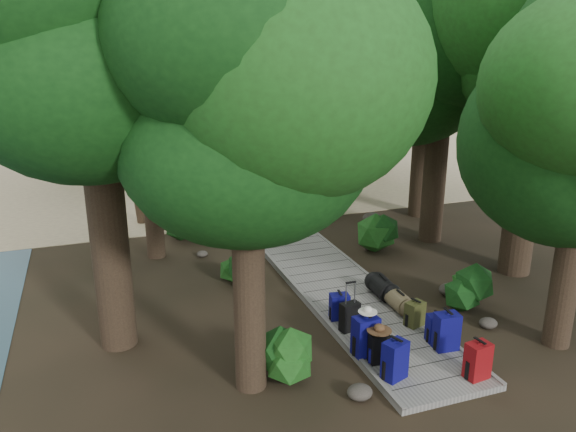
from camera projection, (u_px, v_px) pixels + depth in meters
name	position (u px, v px, depth m)	size (l,w,h in m)	color
ground	(331.00, 283.00, 13.58)	(120.00, 120.00, 0.00)	#312418
sand_beach	(201.00, 158.00, 27.95)	(40.00, 22.00, 0.02)	#CAB488
boardwalk	(315.00, 266.00, 14.46)	(2.00, 12.00, 0.12)	gray
backpack_left_a	(395.00, 358.00, 9.45)	(0.41, 0.28, 0.76)	#0F0C66
backpack_left_b	(379.00, 346.00, 9.95)	(0.33, 0.24, 0.62)	black
backpack_left_c	(366.00, 334.00, 10.17)	(0.44, 0.32, 0.82)	#0F0C66
backpack_left_d	(339.00, 305.00, 11.54)	(0.39, 0.28, 0.59)	#0F0C66
backpack_right_a	(478.00, 359.00, 9.48)	(0.40, 0.28, 0.72)	maroon
backpack_right_b	(447.00, 329.00, 10.36)	(0.44, 0.31, 0.79)	#0F0C66
backpack_right_c	(436.00, 327.00, 10.66)	(0.35, 0.25, 0.60)	#0F0C66
backpack_right_d	(415.00, 312.00, 11.26)	(0.37, 0.26, 0.56)	#383E1C
duffel_right_khaki	(400.00, 302.00, 11.90)	(0.39, 0.59, 0.39)	brown
duffel_right_black	(383.00, 287.00, 12.54)	(0.45, 0.72, 0.45)	black
suitcase_on_boardwalk	(350.00, 317.00, 11.06)	(0.38, 0.21, 0.59)	black
lone_suitcase_on_sand	(257.00, 190.00, 20.63)	(0.44, 0.25, 0.70)	black
hat_brown	(379.00, 327.00, 9.85)	(0.44, 0.44, 0.13)	#51351E
hat_white	(368.00, 309.00, 10.08)	(0.35, 0.35, 0.12)	silver
kayak	(146.00, 192.00, 21.10)	(0.66, 3.01, 0.30)	red
sun_lounger	(294.00, 177.00, 22.71)	(0.66, 2.04, 0.66)	silver
tree_right_b	(543.00, 42.00, 12.61)	(6.25, 6.25, 11.15)	black
tree_right_c	(442.00, 77.00, 15.19)	(5.39, 5.39, 9.33)	black
tree_right_d	(429.00, 60.00, 17.44)	(5.49, 5.49, 10.07)	black
tree_right_e	(350.00, 87.00, 20.08)	(4.48, 4.48, 8.06)	black
tree_right_f	(382.00, 59.00, 23.20)	(5.48, 5.48, 9.79)	black
tree_left_a	(246.00, 170.00, 8.44)	(4.50, 4.50, 7.50)	black
tree_left_b	(94.00, 84.00, 9.43)	(5.46, 5.46, 9.83)	black
tree_left_c	(147.00, 128.00, 14.25)	(4.02, 4.02, 6.99)	black
tree_back_a	(165.00, 62.00, 25.75)	(5.40, 5.40, 9.34)	black
tree_back_b	(235.00, 67.00, 26.58)	(4.97, 4.97, 8.87)	black
tree_back_c	(302.00, 59.00, 27.70)	(5.28, 5.28, 9.51)	black
tree_back_d	(78.00, 89.00, 23.26)	(4.43, 4.43, 7.38)	black
palm_right_a	(346.00, 110.00, 19.57)	(3.88, 3.88, 6.61)	#164212
palm_right_b	(343.00, 64.00, 23.81)	(4.84, 4.84, 9.36)	#164212
palm_right_c	(270.00, 92.00, 24.91)	(4.34, 4.34, 6.90)	#164212
palm_left_a	(126.00, 120.00, 16.97)	(4.17, 4.17, 6.63)	#164212
rock_left_a	(360.00, 392.00, 9.18)	(0.43, 0.38, 0.23)	#4C473F
rock_left_b	(270.00, 343.00, 10.70)	(0.39, 0.35, 0.22)	#4C473F
rock_left_c	(249.00, 284.00, 13.21)	(0.47, 0.42, 0.26)	#4C473F
rock_left_d	(202.00, 254.00, 15.23)	(0.30, 0.27, 0.16)	#4C473F
rock_right_a	(488.00, 323.00, 11.45)	(0.38, 0.34, 0.21)	#4C473F
rock_right_b	(450.00, 290.00, 12.91)	(0.51, 0.46, 0.28)	#4C473F
rock_right_c	(369.00, 247.00, 15.73)	(0.31, 0.28, 0.17)	#4C473F
rock_right_d	(372.00, 218.00, 18.05)	(0.61, 0.55, 0.34)	#4C473F
shrub_left_a	(288.00, 352.00, 9.62)	(1.12, 1.12, 1.01)	#1A4615
shrub_left_b	(239.00, 270.00, 13.47)	(0.80, 0.80, 0.72)	#1A4615
shrub_left_c	(185.00, 221.00, 16.51)	(1.24, 1.24, 1.11)	#1A4615
shrub_right_a	(468.00, 289.00, 12.13)	(1.08, 1.08, 0.97)	#1A4615
shrub_right_b	(383.00, 234.00, 15.50)	(1.12, 1.12, 1.01)	#1A4615
shrub_right_c	(317.00, 204.00, 18.59)	(0.96, 0.96, 0.86)	#1A4615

